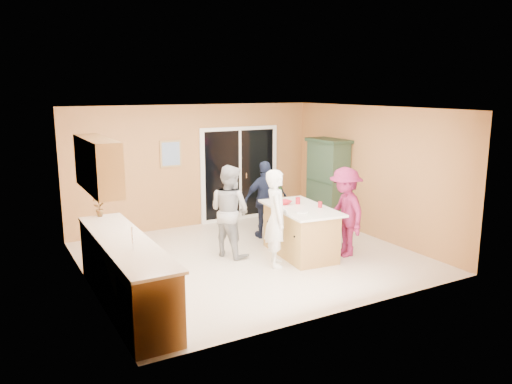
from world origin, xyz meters
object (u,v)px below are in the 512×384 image
kitchen_island (300,232)px  woman_navy (266,200)px  woman_magenta (345,212)px  green_hutch (328,183)px  woman_white (276,218)px  woman_grey (230,211)px

kitchen_island → woman_navy: bearing=95.3°
woman_navy → woman_magenta: bearing=121.1°
green_hutch → woman_navy: 1.65m
kitchen_island → green_hutch: green_hutch is taller
green_hutch → woman_magenta: size_ratio=1.18×
green_hutch → woman_navy: bearing=-174.5°
green_hutch → woman_white: (-2.30, -1.65, -0.10)m
woman_white → woman_magenta: bearing=-71.3°
kitchen_island → woman_grey: bearing=157.8°
kitchen_island → woman_navy: size_ratio=1.14×
woman_white → woman_navy: (0.67, 1.49, -0.05)m
kitchen_island → woman_navy: woman_navy is taller
woman_white → woman_navy: woman_white is taller
woman_magenta → kitchen_island: bearing=-111.5°
green_hutch → woman_white: 2.83m
green_hutch → woman_grey: size_ratio=1.15×
kitchen_island → green_hutch: (1.65, 1.39, 0.50)m
kitchen_island → woman_magenta: woman_magenta is taller
kitchen_island → woman_magenta: 0.87m
woman_navy → green_hutch: bearing=-165.4°
green_hutch → woman_white: bearing=-144.4°
green_hutch → woman_magenta: 2.05m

